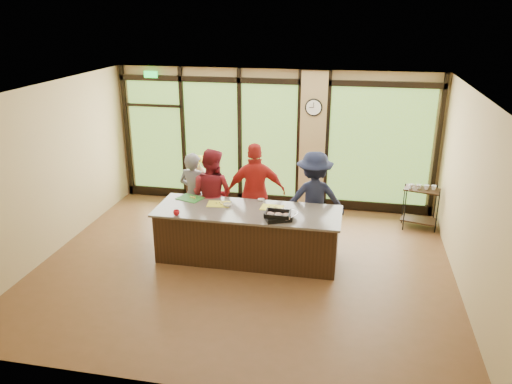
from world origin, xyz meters
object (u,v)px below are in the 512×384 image
at_px(roasting_pan, 278,218).
at_px(bar_cart, 421,202).
at_px(cook_left, 194,195).
at_px(flower_stand, 201,195).
at_px(cook_right, 314,199).
at_px(island_base, 248,235).

height_order(roasting_pan, bar_cart, roasting_pan).
relative_size(cook_left, flower_stand, 1.91).
relative_size(cook_left, bar_cart, 1.81).
bearing_deg(cook_right, bar_cart, -162.87).
distance_m(island_base, cook_left, 1.48).
distance_m(cook_right, flower_stand, 2.71).
relative_size(island_base, bar_cart, 3.36).
distance_m(island_base, roasting_pan, 0.83).
bearing_deg(flower_stand, bar_cart, 19.47).
height_order(roasting_pan, flower_stand, roasting_pan).
bearing_deg(roasting_pan, cook_left, 124.78).
xyz_separation_m(roasting_pan, bar_cart, (2.53, 2.26, -0.40)).
bearing_deg(flower_stand, roasting_pan, -29.14).
xyz_separation_m(cook_left, flower_stand, (-0.21, 1.04, -0.40)).
xyz_separation_m(island_base, cook_left, (-1.21, 0.75, 0.39)).
distance_m(island_base, bar_cart, 3.67).
distance_m(flower_stand, bar_cart, 4.52).
bearing_deg(cook_right, roasting_pan, 53.80).
height_order(island_base, cook_right, cook_right).
relative_size(cook_left, cook_right, 0.93).
xyz_separation_m(cook_left, roasting_pan, (1.78, -1.06, 0.12)).
bearing_deg(roasting_pan, island_base, 126.94).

